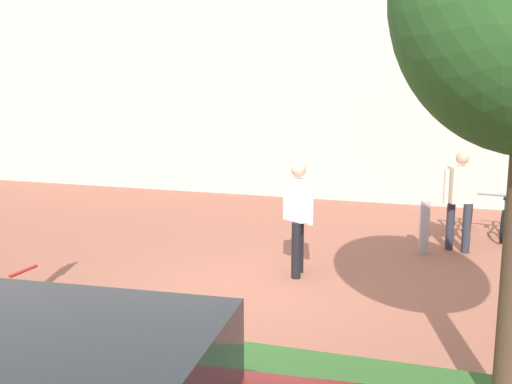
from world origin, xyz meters
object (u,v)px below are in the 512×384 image
(bollard_steel, at_px, (425,227))
(person_shirt_white, at_px, (460,195))
(bike_at_sign, at_px, (0,305))
(person_shirt_blue, at_px, (298,212))

(bollard_steel, xyz_separation_m, person_shirt_white, (0.55, 0.27, 0.53))
(bike_at_sign, relative_size, person_shirt_white, 0.98)
(bollard_steel, distance_m, person_shirt_white, 0.81)
(bollard_steel, bearing_deg, bike_at_sign, -132.54)
(person_shirt_blue, bearing_deg, bike_at_sign, -131.58)
(bike_at_sign, bearing_deg, bollard_steel, 47.46)
(bike_at_sign, distance_m, person_shirt_white, 7.32)
(person_shirt_blue, distance_m, person_shirt_white, 3.11)
(bike_at_sign, relative_size, bollard_steel, 1.87)
(bike_at_sign, height_order, bollard_steel, bollard_steel)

